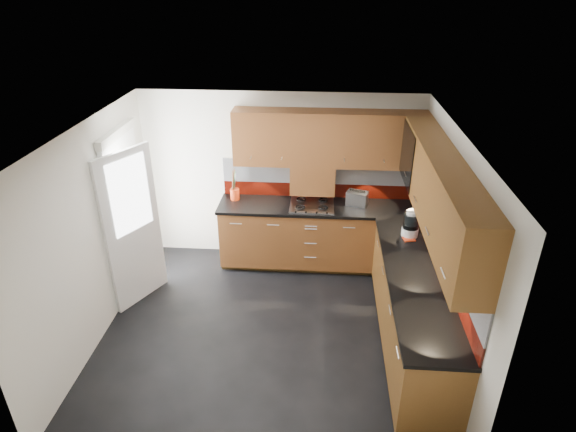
# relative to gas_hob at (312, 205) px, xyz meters

# --- Properties ---
(room) EXTENTS (4.00, 3.80, 2.64)m
(room) POSITION_rel_gas_hob_xyz_m (-0.45, -1.47, 0.54)
(room) COLOR black
(base_cabinets) EXTENTS (2.70, 3.20, 0.95)m
(base_cabinets) POSITION_rel_gas_hob_xyz_m (0.62, -0.75, -0.52)
(base_cabinets) COLOR brown
(base_cabinets) RESTS_ON room
(countertop) EXTENTS (2.72, 3.22, 0.04)m
(countertop) POSITION_rel_gas_hob_xyz_m (0.60, -0.77, -0.04)
(countertop) COLOR black
(countertop) RESTS_ON base_cabinets
(backsplash) EXTENTS (2.70, 3.20, 0.54)m
(backsplash) POSITION_rel_gas_hob_xyz_m (0.83, -0.54, 0.25)
(backsplash) COLOR #661309
(backsplash) RESTS_ON countertop
(upper_cabinets) EXTENTS (2.50, 3.20, 0.72)m
(upper_cabinets) POSITION_rel_gas_hob_xyz_m (0.78, -0.69, 0.88)
(upper_cabinets) COLOR brown
(upper_cabinets) RESTS_ON room
(extractor_hood) EXTENTS (0.60, 0.33, 0.40)m
(extractor_hood) POSITION_rel_gas_hob_xyz_m (0.00, 0.17, 0.32)
(extractor_hood) COLOR brown
(extractor_hood) RESTS_ON room
(glass_cabinet) EXTENTS (0.32, 0.80, 0.66)m
(glass_cabinet) POSITION_rel_gas_hob_xyz_m (1.26, -0.40, 0.91)
(glass_cabinet) COLOR black
(glass_cabinet) RESTS_ON room
(back_door) EXTENTS (0.42, 1.19, 2.04)m
(back_door) POSITION_rel_gas_hob_xyz_m (-2.23, -0.72, 0.08)
(back_door) COLOR white
(back_door) RESTS_ON room
(gas_hob) EXTENTS (0.59, 0.52, 0.05)m
(gas_hob) POSITION_rel_gas_hob_xyz_m (0.00, 0.00, 0.00)
(gas_hob) COLOR silver
(gas_hob) RESTS_ON countertop
(utensil_pot) EXTENTS (0.13, 0.13, 0.45)m
(utensil_pot) POSITION_rel_gas_hob_xyz_m (-1.07, 0.14, 0.08)
(utensil_pot) COLOR red
(utensil_pot) RESTS_ON countertop
(toaster) EXTENTS (0.32, 0.25, 0.20)m
(toaster) POSITION_rel_gas_hob_xyz_m (0.61, 0.09, 0.08)
(toaster) COLOR silver
(toaster) RESTS_ON countertop
(food_processor) EXTENTS (0.20, 0.20, 0.33)m
(food_processor) POSITION_rel_gas_hob_xyz_m (1.19, -0.73, 0.14)
(food_processor) COLOR white
(food_processor) RESTS_ON countertop
(paper_towel) EXTENTS (0.14, 0.14, 0.26)m
(paper_towel) POSITION_rel_gas_hob_xyz_m (1.24, -0.56, 0.12)
(paper_towel) COLOR white
(paper_towel) RESTS_ON countertop
(orange_cloth) EXTENTS (0.15, 0.14, 0.01)m
(orange_cloth) POSITION_rel_gas_hob_xyz_m (1.17, -0.82, -0.01)
(orange_cloth) COLOR red
(orange_cloth) RESTS_ON countertop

